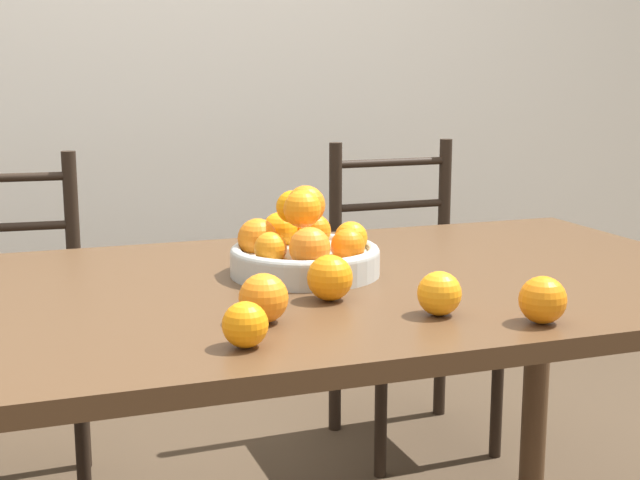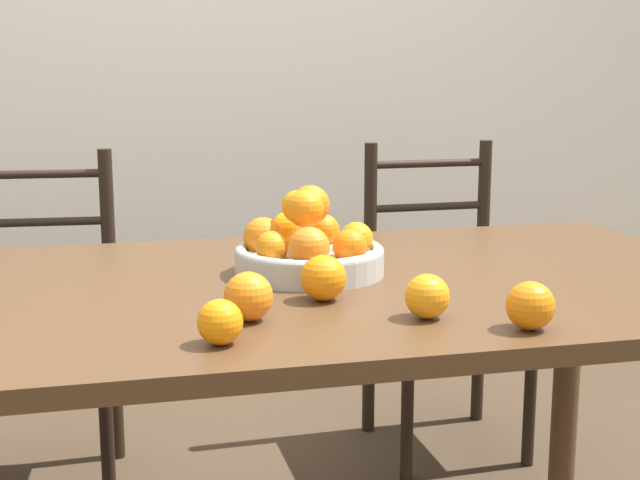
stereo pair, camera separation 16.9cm
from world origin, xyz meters
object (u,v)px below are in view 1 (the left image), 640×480
fruit_bowl (303,248)px  orange_loose_3 (264,298)px  orange_loose_1 (245,325)px  chair_left (3,338)px  orange_loose_4 (543,300)px  chair_right (409,299)px  orange_loose_0 (439,293)px  orange_loose_2 (330,278)px

fruit_bowl → orange_loose_3: bearing=-119.4°
orange_loose_1 → chair_left: 1.27m
orange_loose_4 → chair_right: 1.31m
orange_loose_0 → orange_loose_4: size_ratio=0.96×
orange_loose_2 → orange_loose_4: bearing=-42.2°
fruit_bowl → orange_loose_4: 0.53m
orange_loose_2 → chair_left: (-0.57, 0.97, -0.34)m
orange_loose_2 → orange_loose_4: 0.37m
orange_loose_1 → orange_loose_3: bearing=62.1°
orange_loose_0 → orange_loose_1: 0.36m
orange_loose_1 → orange_loose_2: size_ratio=0.84×
fruit_bowl → orange_loose_4: (0.26, -0.46, -0.02)m
chair_right → orange_loose_3: bearing=-126.6°
orange_loose_3 → chair_left: size_ratio=0.09×
orange_loose_0 → chair_left: chair_left is taller
orange_loose_4 → chair_left: bearing=124.8°
fruit_bowl → orange_loose_4: size_ratio=3.84×
orange_loose_3 → orange_loose_2: bearing=32.3°
orange_loose_1 → fruit_bowl: bearing=61.1°
orange_loose_3 → chair_right: (0.77, 1.06, -0.34)m
orange_loose_3 → orange_loose_4: orange_loose_3 is taller
orange_loose_2 → orange_loose_1: bearing=-135.0°
orange_loose_0 → chair_right: 1.26m
orange_loose_2 → chair_right: (0.62, 0.97, -0.34)m
orange_loose_4 → fruit_bowl: bearing=119.4°
fruit_bowl → orange_loose_3: size_ratio=3.67×
orange_loose_2 → orange_loose_4: orange_loose_2 is taller
orange_loose_1 → chair_right: (0.83, 1.18, -0.33)m
fruit_bowl → orange_loose_3: fruit_bowl is taller
orange_loose_0 → chair_right: chair_right is taller
orange_loose_0 → orange_loose_2: orange_loose_2 is taller
orange_loose_2 → chair_left: chair_left is taller
orange_loose_3 → chair_left: (-0.42, 1.06, -0.34)m
chair_left → orange_loose_1: bearing=-68.8°
orange_loose_0 → orange_loose_3: (-0.29, 0.06, 0.00)m
orange_loose_4 → orange_loose_3: bearing=159.9°
orange_loose_2 → orange_loose_3: 0.18m
fruit_bowl → chair_right: 1.03m
orange_loose_1 → orange_loose_4: size_ratio=0.89×
orange_loose_0 → fruit_bowl: bearing=108.6°
chair_left → fruit_bowl: bearing=-47.9°
orange_loose_0 → orange_loose_1: size_ratio=1.07×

